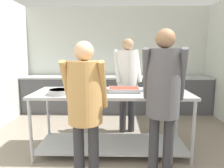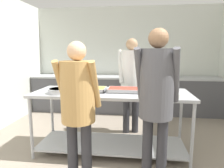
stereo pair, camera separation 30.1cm
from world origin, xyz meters
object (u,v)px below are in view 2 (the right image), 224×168
(serving_tray_vegetables, at_px, (93,89))
(water_bottle, at_px, (171,72))
(sauce_pan, at_px, (59,91))
(cook_behind_counter, at_px, (131,76))
(broccoli_bowl, at_px, (173,94))
(guest_serving_right, at_px, (156,92))
(guest_serving_left, at_px, (78,99))
(plate_stack, at_px, (150,91))
(serving_tray_roast, at_px, (123,90))

(serving_tray_vegetables, distance_m, water_bottle, 2.54)
(sauce_pan, height_order, serving_tray_vegetables, sauce_pan)
(cook_behind_counter, bearing_deg, broccoli_bowl, -61.67)
(broccoli_bowl, bearing_deg, sauce_pan, 177.07)
(guest_serving_right, height_order, cook_behind_counter, guest_serving_right)
(broccoli_bowl, bearing_deg, guest_serving_left, -156.63)
(sauce_pan, xyz_separation_m, serving_tray_vegetables, (0.45, 0.21, -0.01))
(water_bottle, bearing_deg, plate_stack, -107.23)
(plate_stack, distance_m, guest_serving_right, 0.76)
(serving_tray_roast, xyz_separation_m, broccoli_bowl, (0.66, -0.30, 0.02))
(sauce_pan, relative_size, guest_serving_right, 0.26)
(plate_stack, xyz_separation_m, guest_serving_right, (0.02, -0.75, 0.13))
(sauce_pan, bearing_deg, cook_behind_counter, 44.42)
(plate_stack, bearing_deg, sauce_pan, -169.70)
(broccoli_bowl, relative_size, cook_behind_counter, 0.13)
(serving_tray_roast, relative_size, broccoli_bowl, 2.04)
(guest_serving_left, distance_m, cook_behind_counter, 1.62)
(serving_tray_vegetables, height_order, water_bottle, water_bottle)
(sauce_pan, bearing_deg, plate_stack, 10.30)
(guest_serving_right, xyz_separation_m, water_bottle, (0.62, 2.80, -0.07))
(broccoli_bowl, bearing_deg, water_bottle, 81.19)
(serving_tray_vegetables, xyz_separation_m, serving_tray_roast, (0.45, 0.01, 0.00))
(plate_stack, relative_size, guest_serving_left, 0.15)
(cook_behind_counter, bearing_deg, serving_tray_vegetables, -125.34)
(plate_stack, bearing_deg, serving_tray_vegetables, -178.16)
(serving_tray_roast, height_order, guest_serving_left, guest_serving_left)
(serving_tray_roast, bearing_deg, sauce_pan, -166.20)
(serving_tray_roast, bearing_deg, water_bottle, 63.62)
(broccoli_bowl, distance_m, cook_behind_counter, 1.19)
(guest_serving_left, height_order, cook_behind_counter, cook_behind_counter)
(serving_tray_vegetables, relative_size, guest_serving_left, 0.23)
(serving_tray_vegetables, bearing_deg, guest_serving_right, -40.30)
(guest_serving_right, distance_m, water_bottle, 2.87)
(serving_tray_roast, distance_m, broccoli_bowl, 0.72)
(water_bottle, bearing_deg, broccoli_bowl, -98.81)
(cook_behind_counter, height_order, water_bottle, cook_behind_counter)
(serving_tray_roast, relative_size, cook_behind_counter, 0.26)
(serving_tray_vegetables, height_order, plate_stack, serving_tray_vegetables)
(serving_tray_vegetables, height_order, guest_serving_right, guest_serving_right)
(sauce_pan, xyz_separation_m, guest_serving_left, (0.44, -0.56, 0.03))
(broccoli_bowl, height_order, guest_serving_right, guest_serving_right)
(serving_tray_vegetables, height_order, cook_behind_counter, cook_behind_counter)
(serving_tray_roast, xyz_separation_m, guest_serving_left, (-0.45, -0.78, 0.04))
(broccoli_bowl, bearing_deg, plate_stack, 130.85)
(broccoli_bowl, bearing_deg, serving_tray_vegetables, 165.51)
(sauce_pan, relative_size, serving_tray_vegetables, 1.25)
(sauce_pan, xyz_separation_m, plate_stack, (1.28, 0.23, -0.01))
(plate_stack, height_order, water_bottle, water_bottle)
(sauce_pan, height_order, plate_stack, sauce_pan)
(broccoli_bowl, bearing_deg, serving_tray_roast, 155.56)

